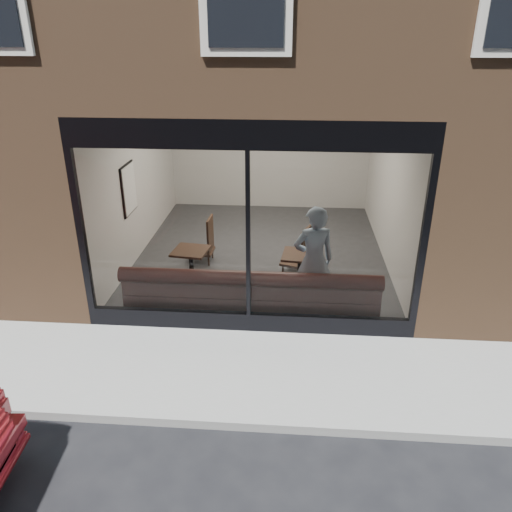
# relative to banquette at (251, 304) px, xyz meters

# --- Properties ---
(ground) EXTENTS (120.00, 120.00, 0.00)m
(ground) POSITION_rel_banquette_xyz_m (0.00, -2.45, -0.23)
(ground) COLOR black
(ground) RESTS_ON ground
(sidewalk_near) EXTENTS (40.00, 2.00, 0.01)m
(sidewalk_near) POSITION_rel_banquette_xyz_m (0.00, -1.45, -0.22)
(sidewalk_near) COLOR gray
(sidewalk_near) RESTS_ON ground
(kerb_near) EXTENTS (40.00, 0.10, 0.12)m
(kerb_near) POSITION_rel_banquette_xyz_m (0.00, -2.50, -0.17)
(kerb_near) COLOR gray
(kerb_near) RESTS_ON ground
(host_building_pier_left) EXTENTS (2.50, 12.00, 3.20)m
(host_building_pier_left) POSITION_rel_banquette_xyz_m (-3.75, 5.55, 1.38)
(host_building_pier_left) COLOR brown
(host_building_pier_left) RESTS_ON ground
(host_building_pier_right) EXTENTS (2.50, 12.00, 3.20)m
(host_building_pier_right) POSITION_rel_banquette_xyz_m (3.75, 5.55, 1.38)
(host_building_pier_right) COLOR brown
(host_building_pier_right) RESTS_ON ground
(host_building_backfill) EXTENTS (5.00, 6.00, 3.20)m
(host_building_backfill) POSITION_rel_banquette_xyz_m (0.00, 8.55, 1.38)
(host_building_backfill) COLOR brown
(host_building_backfill) RESTS_ON ground
(cafe_floor) EXTENTS (6.00, 6.00, 0.00)m
(cafe_floor) POSITION_rel_banquette_xyz_m (0.00, 2.55, -0.21)
(cafe_floor) COLOR #2D2D30
(cafe_floor) RESTS_ON ground
(cafe_ceiling) EXTENTS (6.00, 6.00, 0.00)m
(cafe_ceiling) POSITION_rel_banquette_xyz_m (0.00, 2.55, 2.97)
(cafe_ceiling) COLOR white
(cafe_ceiling) RESTS_ON host_building_upper
(cafe_wall_back) EXTENTS (5.00, 0.00, 5.00)m
(cafe_wall_back) POSITION_rel_banquette_xyz_m (0.00, 5.54, 1.37)
(cafe_wall_back) COLOR beige
(cafe_wall_back) RESTS_ON ground
(cafe_wall_left) EXTENTS (0.00, 6.00, 6.00)m
(cafe_wall_left) POSITION_rel_banquette_xyz_m (-2.49, 2.55, 1.37)
(cafe_wall_left) COLOR beige
(cafe_wall_left) RESTS_ON ground
(cafe_wall_right) EXTENTS (0.00, 6.00, 6.00)m
(cafe_wall_right) POSITION_rel_banquette_xyz_m (2.49, 2.55, 1.37)
(cafe_wall_right) COLOR beige
(cafe_wall_right) RESTS_ON ground
(storefront_kick) EXTENTS (5.00, 0.10, 0.30)m
(storefront_kick) POSITION_rel_banquette_xyz_m (0.00, -0.40, -0.08)
(storefront_kick) COLOR black
(storefront_kick) RESTS_ON ground
(storefront_header) EXTENTS (5.00, 0.10, 0.40)m
(storefront_header) POSITION_rel_banquette_xyz_m (0.00, -0.40, 2.77)
(storefront_header) COLOR black
(storefront_header) RESTS_ON host_building_upper
(storefront_mullion) EXTENTS (0.06, 0.10, 2.50)m
(storefront_mullion) POSITION_rel_banquette_xyz_m (0.00, -0.40, 1.32)
(storefront_mullion) COLOR black
(storefront_mullion) RESTS_ON storefront_kick
(storefront_glass) EXTENTS (4.80, 0.00, 4.80)m
(storefront_glass) POSITION_rel_banquette_xyz_m (0.00, -0.43, 1.33)
(storefront_glass) COLOR white
(storefront_glass) RESTS_ON storefront_kick
(banquette) EXTENTS (4.00, 0.55, 0.45)m
(banquette) POSITION_rel_banquette_xyz_m (0.00, 0.00, 0.00)
(banquette) COLOR #341313
(banquette) RESTS_ON cafe_floor
(person) EXTENTS (0.74, 0.58, 1.81)m
(person) POSITION_rel_banquette_xyz_m (0.97, 0.29, 0.68)
(person) COLOR #9BB3CD
(person) RESTS_ON cafe_floor
(cafe_table_left) EXTENTS (0.66, 0.66, 0.04)m
(cafe_table_left) POSITION_rel_banquette_xyz_m (-1.13, 0.88, 0.52)
(cafe_table_left) COLOR #331B13
(cafe_table_left) RESTS_ON cafe_floor
(cafe_table_right) EXTENTS (0.65, 0.65, 0.04)m
(cafe_table_right) POSITION_rel_banquette_xyz_m (0.77, 0.85, 0.52)
(cafe_table_right) COLOR #331B13
(cafe_table_right) RESTS_ON cafe_floor
(cafe_chair_left) EXTENTS (0.49, 0.49, 0.04)m
(cafe_chair_left) POSITION_rel_banquette_xyz_m (-1.16, 2.01, 0.01)
(cafe_chair_left) COLOR #331B13
(cafe_chair_left) RESTS_ON cafe_floor
(cafe_chair_right) EXTENTS (0.60, 0.60, 0.04)m
(cafe_chair_right) POSITION_rel_banquette_xyz_m (0.70, 1.63, 0.01)
(cafe_chair_right) COLOR #331B13
(cafe_chair_right) RESTS_ON cafe_floor
(wall_poster) EXTENTS (0.02, 0.67, 0.89)m
(wall_poster) POSITION_rel_banquette_xyz_m (-2.45, 1.89, 1.30)
(wall_poster) COLOR white
(wall_poster) RESTS_ON cafe_wall_left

